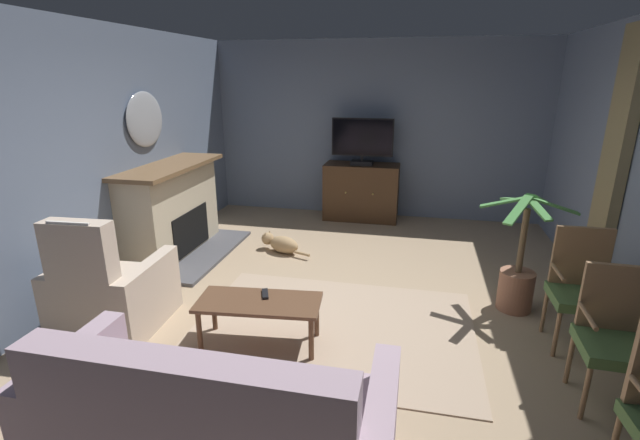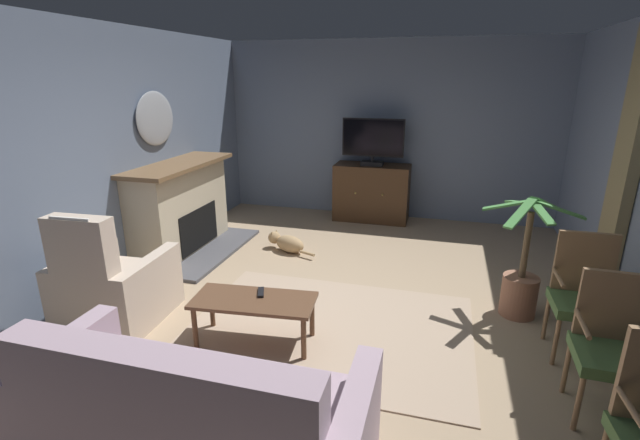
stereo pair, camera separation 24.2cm
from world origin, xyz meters
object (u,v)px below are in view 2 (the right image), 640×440
(television, at_px, (373,141))
(armchair_facing_sofa, at_px, (113,288))
(tv_remote, at_px, (261,292))
(tv_cabinet, at_px, (372,194))
(coffee_table, at_px, (254,304))
(fireplace, at_px, (182,209))
(wall_mirror_oval, at_px, (155,119))
(side_chair_far_end, at_px, (584,293))
(side_chair_mid_row, at_px, (615,344))
(cat, at_px, (287,243))
(potted_plant_leafy_by_curtain, at_px, (520,286))
(sofa_floral, at_px, (192,421))

(television, xyz_separation_m, armchair_facing_sofa, (-1.77, -3.68, -0.92))
(tv_remote, bearing_deg, tv_cabinet, -27.06)
(coffee_table, distance_m, armchair_facing_sofa, 1.39)
(fireplace, distance_m, tv_remote, 2.42)
(coffee_table, bearing_deg, tv_remote, 79.27)
(wall_mirror_oval, height_order, television, wall_mirror_oval)
(tv_remote, bearing_deg, side_chair_far_end, -100.45)
(tv_remote, relative_size, side_chair_mid_row, 0.17)
(armchair_facing_sofa, relative_size, cat, 1.58)
(armchair_facing_sofa, relative_size, side_chair_mid_row, 1.16)
(tv_cabinet, relative_size, armchair_facing_sofa, 1.02)
(television, distance_m, potted_plant_leafy_by_curtain, 3.29)
(wall_mirror_oval, bearing_deg, armchair_facing_sofa, -70.91)
(wall_mirror_oval, xyz_separation_m, sofa_floral, (2.19, -3.04, -1.37))
(side_chair_far_end, bearing_deg, side_chair_mid_row, -89.80)
(television, height_order, sofa_floral, television)
(wall_mirror_oval, relative_size, armchair_facing_sofa, 0.65)
(wall_mirror_oval, distance_m, tv_remote, 2.90)
(fireplace, xyz_separation_m, potted_plant_leafy_by_curtain, (3.99, -0.63, -0.26))
(fireplace, distance_m, sofa_floral, 3.62)
(fireplace, distance_m, armchair_facing_sofa, 1.82)
(cat, bearing_deg, armchair_facing_sofa, -114.39)
(television, bearing_deg, sofa_floral, -92.26)
(coffee_table, xyz_separation_m, sofa_floral, (0.18, -1.29, -0.04))
(side_chair_mid_row, bearing_deg, side_chair_far_end, 90.20)
(armchair_facing_sofa, relative_size, potted_plant_leafy_by_curtain, 0.97)
(tv_cabinet, bearing_deg, coffee_table, -95.83)
(wall_mirror_oval, relative_size, sofa_floral, 0.37)
(fireplace, bearing_deg, armchair_facing_sofa, -78.36)
(side_chair_mid_row, height_order, cat, side_chair_mid_row)
(sofa_floral, xyz_separation_m, side_chair_mid_row, (2.43, 1.17, 0.19))
(fireplace, bearing_deg, television, 41.86)
(tv_cabinet, bearing_deg, tv_remote, -95.69)
(tv_cabinet, bearing_deg, television, -90.00)
(armchair_facing_sofa, relative_size, side_chair_far_end, 1.13)
(fireplace, relative_size, tv_remote, 10.39)
(coffee_table, relative_size, cat, 1.48)
(fireplace, relative_size, cat, 2.46)
(fireplace, relative_size, television, 1.89)
(fireplace, height_order, wall_mirror_oval, wall_mirror_oval)
(armchair_facing_sofa, height_order, cat, armchair_facing_sofa)
(side_chair_far_end, height_order, cat, side_chair_far_end)
(tv_remote, xyz_separation_m, side_chair_mid_row, (2.60, -0.23, 0.09))
(sofa_floral, xyz_separation_m, armchair_facing_sofa, (-1.57, 1.28, 0.01))
(cat, bearing_deg, tv_cabinet, 63.41)
(coffee_table, relative_size, armchair_facing_sofa, 0.94)
(sofa_floral, bearing_deg, coffee_table, 98.11)
(side_chair_mid_row, relative_size, side_chair_far_end, 0.97)
(coffee_table, relative_size, side_chair_far_end, 1.06)
(armchair_facing_sofa, bearing_deg, wall_mirror_oval, 109.09)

